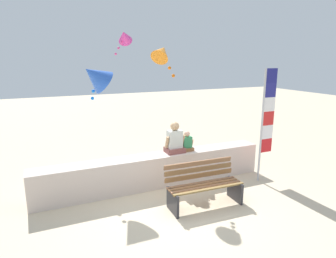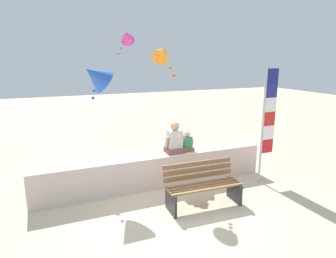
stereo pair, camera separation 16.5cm
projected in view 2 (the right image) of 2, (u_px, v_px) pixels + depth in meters
ground_plane at (174, 207)px, 6.15m from camera, size 40.00×40.00×0.00m
seawall_ledge at (155, 170)px, 7.11m from camera, size 5.56×0.51×0.76m
park_bench at (202, 186)px, 6.16m from camera, size 1.59×0.67×0.88m
person_adult at (175, 141)px, 7.16m from camera, size 0.49×0.36×0.75m
person_child at (187, 143)px, 7.30m from camera, size 0.32×0.24×0.49m
flag_banner at (267, 118)px, 7.09m from camera, size 0.37×0.05×2.76m
kite_blue at (96, 76)px, 6.77m from camera, size 0.86×0.70×0.98m
kite_magenta at (127, 37)px, 9.48m from camera, size 0.65×0.73×0.88m
kite_orange at (162, 53)px, 7.12m from camera, size 0.71×0.71×0.87m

